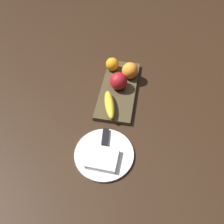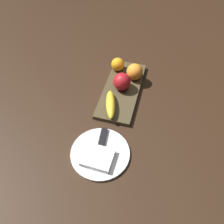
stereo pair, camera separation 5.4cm
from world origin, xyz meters
TOP-DOWN VIEW (x-y plane):
  - ground_plane at (0.00, 0.00)m, footprint 2.40×2.40m
  - fruit_tray at (-0.01, -0.03)m, footprint 0.37×0.16m
  - apple at (-0.01, -0.03)m, footprint 0.08×0.08m
  - banana at (0.12, -0.05)m, footprint 0.16×0.08m
  - orange_near_apple at (-0.13, -0.08)m, footprint 0.06×0.06m
  - orange_near_banana at (-0.09, 0.01)m, footprint 0.08×0.08m
  - dinner_plate at (0.33, -0.03)m, footprint 0.22×0.22m
  - folded_napkin at (0.36, -0.03)m, footprint 0.10×0.11m
  - knife at (0.28, -0.04)m, footprint 0.18×0.04m

SIDE VIEW (x-z plane):
  - ground_plane at x=0.00m, z-range 0.00..0.00m
  - dinner_plate at x=0.33m, z-range 0.00..0.01m
  - fruit_tray at x=-0.01m, z-range 0.00..0.02m
  - knife at x=0.28m, z-range 0.01..0.02m
  - folded_napkin at x=0.36m, z-range 0.01..0.03m
  - banana at x=0.12m, z-range 0.02..0.06m
  - orange_near_apple at x=-0.13m, z-range 0.02..0.08m
  - orange_near_banana at x=-0.09m, z-range 0.02..0.10m
  - apple at x=-0.01m, z-range 0.02..0.10m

